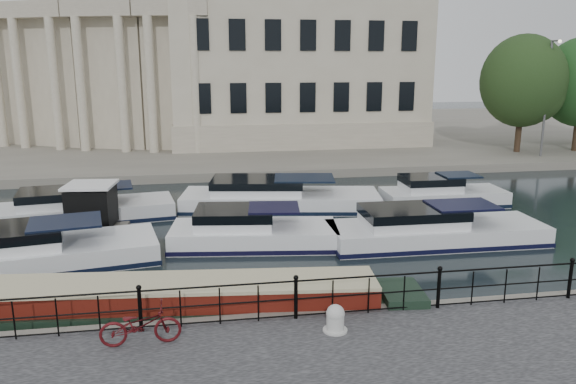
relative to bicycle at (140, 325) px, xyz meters
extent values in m
plane|color=black|center=(3.93, 3.02, -1.06)|extent=(160.00, 160.00, 0.00)
cube|color=#6B665B|center=(3.93, 42.02, -0.78)|extent=(120.00, 42.00, 0.55)
cylinder|color=black|center=(-0.07, 0.77, 0.04)|extent=(0.10, 0.10, 1.10)
sphere|color=black|center=(-0.07, 0.77, 0.64)|extent=(0.14, 0.14, 0.14)
cylinder|color=black|center=(3.93, 0.77, 0.04)|extent=(0.10, 0.10, 1.10)
sphere|color=black|center=(3.93, 0.77, 0.64)|extent=(0.14, 0.14, 0.14)
cylinder|color=black|center=(7.93, 0.77, 0.04)|extent=(0.10, 0.10, 1.10)
sphere|color=black|center=(7.93, 0.77, 0.64)|extent=(0.14, 0.14, 0.14)
cylinder|color=black|center=(11.93, 0.77, 0.04)|extent=(0.10, 0.10, 1.10)
sphere|color=black|center=(11.93, 0.77, 0.64)|extent=(0.14, 0.14, 0.14)
cylinder|color=black|center=(3.93, 0.77, 0.54)|extent=(24.00, 0.05, 0.05)
cylinder|color=black|center=(3.93, 0.77, 0.04)|extent=(24.00, 0.04, 0.04)
cylinder|color=black|center=(3.93, 0.77, -0.43)|extent=(24.00, 0.04, 0.04)
cube|color=#ADA38C|center=(9.93, 36.02, 6.49)|extent=(20.00, 14.00, 14.00)
cube|color=#9E937F|center=(9.93, 36.02, 0.49)|extent=(20.30, 14.30, 2.00)
cube|color=#ADA38C|center=(0.60, 32.04, 4.99)|extent=(5.73, 4.06, 11.00)
cube|color=#9E937F|center=(0.17, 30.09, 9.89)|extent=(5.62, 2.73, 1.20)
cylinder|color=#ADA38C|center=(1.65, 29.18, 4.39)|extent=(0.70, 0.70, 9.80)
cylinder|color=#ADA38C|center=(-1.56, 29.89, 4.39)|extent=(0.70, 0.70, 9.80)
cube|color=#ADA38C|center=(-4.36, 33.46, 4.99)|extent=(5.90, 4.56, 11.00)
cube|color=#9E937F|center=(-5.02, 31.58, 9.89)|extent=(5.62, 3.30, 1.20)
cylinder|color=#ADA38C|center=(-3.66, 30.49, 4.39)|extent=(0.70, 0.70, 9.80)
cylinder|color=#ADA38C|center=(-6.76, 31.58, 4.39)|extent=(0.70, 0.70, 9.80)
cube|color=#ADA38C|center=(-9.11, 35.46, 4.99)|extent=(5.99, 4.99, 11.00)
cube|color=#9E937F|center=(-9.99, 33.67, 9.89)|extent=(5.55, 3.83, 1.20)
cylinder|color=#ADA38C|center=(-8.77, 32.43, 4.39)|extent=(0.70, 0.70, 9.80)
cylinder|color=#ADA38C|center=(-11.72, 33.89, 4.39)|extent=(0.70, 0.70, 9.80)
cube|color=#ADA38C|center=(-13.59, 38.02, 4.99)|extent=(5.99, 5.36, 11.00)
cylinder|color=#59595B|center=(25.93, 23.52, 3.49)|extent=(0.16, 0.16, 8.00)
sphere|color=#FFF2CC|center=(25.93, 22.67, 7.44)|extent=(0.24, 0.24, 0.24)
imported|color=#490D10|center=(0.00, 0.00, 0.00)|extent=(1.95, 0.74, 1.01)
cylinder|color=#B7B7B3|center=(4.79, -0.10, -0.27)|extent=(0.45, 0.45, 0.47)
sphere|color=#B7B7B3|center=(4.79, -0.10, -0.03)|extent=(0.47, 0.47, 0.47)
cylinder|color=#B7B7B3|center=(4.79, -0.10, -0.48)|extent=(0.63, 0.63, 0.04)
cube|color=black|center=(0.53, 2.30, -0.96)|extent=(14.90, 3.46, 0.89)
cube|color=#57140C|center=(0.53, 2.30, -0.31)|extent=(11.93, 2.86, 0.69)
cube|color=#C1B58B|center=(0.53, 2.30, 0.09)|extent=(11.94, 2.92, 0.10)
cube|color=#6B665B|center=(-3.04, 11.70, -1.01)|extent=(2.96, 2.55, 0.23)
cube|color=black|center=(-3.04, 11.70, 0.04)|extent=(2.00, 2.00, 1.64)
cube|color=white|center=(-3.04, 11.70, 0.99)|extent=(2.21, 2.21, 0.11)
cube|color=white|center=(-4.27, 7.60, -0.86)|extent=(8.70, 4.45, 1.20)
cube|color=black|center=(-4.27, 7.60, -0.94)|extent=(8.79, 4.49, 0.18)
cube|color=white|center=(-5.25, 7.42, -0.01)|extent=(4.11, 3.11, 0.90)
cube|color=black|center=(-3.29, 7.78, 0.49)|extent=(2.83, 2.53, 0.08)
cube|color=white|center=(3.66, 8.64, -0.86)|extent=(6.88, 3.51, 1.20)
cube|color=black|center=(3.66, 8.64, -0.94)|extent=(6.95, 3.54, 0.18)
cube|color=white|center=(2.88, 8.74, -0.01)|extent=(3.22, 2.57, 0.90)
cube|color=black|center=(4.45, 8.54, 0.49)|extent=(2.20, 2.12, 0.08)
cube|color=silver|center=(10.98, 7.71, -0.86)|extent=(8.72, 2.87, 1.20)
cube|color=black|center=(10.98, 7.71, -0.94)|extent=(8.81, 2.90, 0.18)
cube|color=silver|center=(9.94, 7.72, -0.01)|extent=(3.94, 2.32, 0.90)
cube|color=black|center=(12.03, 7.70, 0.49)|extent=(2.63, 1.98, 0.08)
cube|color=silver|center=(-3.69, 13.58, -0.86)|extent=(8.30, 3.87, 1.20)
cube|color=black|center=(-3.69, 13.58, -0.94)|extent=(8.38, 3.91, 0.18)
cube|color=silver|center=(-4.64, 13.43, -0.01)|extent=(3.88, 2.73, 0.90)
cube|color=black|center=(-2.75, 13.72, 0.49)|extent=(2.65, 2.23, 0.08)
cube|color=white|center=(5.60, 14.20, -0.86)|extent=(10.14, 4.68, 1.20)
cube|color=black|center=(5.60, 14.20, -0.94)|extent=(10.24, 4.73, 0.18)
cube|color=white|center=(4.44, 14.39, -0.01)|extent=(4.75, 3.24, 0.90)
cube|color=black|center=(6.75, 14.01, 0.49)|extent=(3.25, 2.63, 0.08)
cube|color=silver|center=(13.94, 13.47, -0.86)|extent=(6.25, 2.56, 1.20)
cube|color=black|center=(13.94, 13.47, -0.94)|extent=(6.31, 2.59, 0.18)
cube|color=silver|center=(13.19, 13.49, -0.01)|extent=(2.83, 2.05, 0.90)
cube|color=black|center=(14.68, 13.46, 0.49)|extent=(1.90, 1.74, 0.08)
cylinder|color=black|center=(25.35, 25.63, 0.91)|extent=(0.44, 0.44, 2.82)
ellipsoid|color=#1B3410|center=(25.35, 25.63, 4.74)|extent=(6.13, 6.13, 6.77)
sphere|color=#1B3410|center=(25.95, 25.23, 3.93)|extent=(4.52, 4.52, 4.52)
cylinder|color=black|center=(30.01, 25.42, 0.88)|extent=(0.44, 0.44, 2.77)
camera|label=1|loc=(1.46, -12.77, 6.17)|focal=35.00mm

